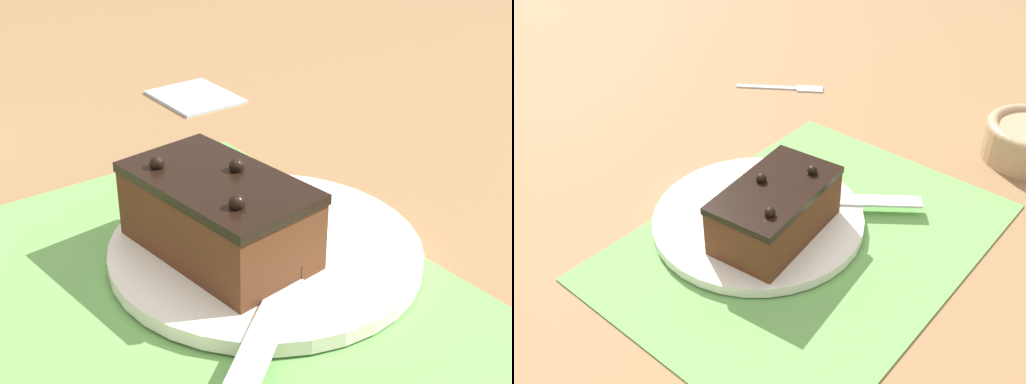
# 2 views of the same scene
# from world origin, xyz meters

# --- Properties ---
(ground_plane) EXTENTS (3.00, 3.00, 0.00)m
(ground_plane) POSITION_xyz_m (0.00, 0.00, 0.00)
(ground_plane) COLOR olive
(placemat_woven) EXTENTS (0.46, 0.34, 0.00)m
(placemat_woven) POSITION_xyz_m (0.00, 0.00, 0.00)
(placemat_woven) COLOR #609E4C
(placemat_woven) RESTS_ON ground_plane
(cake_plate) EXTENTS (0.25, 0.25, 0.01)m
(cake_plate) POSITION_xyz_m (0.01, -0.06, 0.01)
(cake_plate) COLOR white
(cake_plate) RESTS_ON placemat_woven
(chocolate_cake) EXTENTS (0.16, 0.10, 0.07)m
(chocolate_cake) POSITION_xyz_m (0.03, -0.03, 0.05)
(chocolate_cake) COLOR #512D19
(chocolate_cake) RESTS_ON cake_plate
(serving_knife) EXTENTS (0.15, 0.19, 0.01)m
(serving_knife) POSITION_xyz_m (-0.04, -0.05, 0.02)
(serving_knife) COLOR #472D19
(serving_knife) RESTS_ON cake_plate
(folded_napkin) EXTENTS (0.11, 0.09, 0.01)m
(folded_napkin) POSITION_xyz_m (0.37, -0.22, 0.00)
(folded_napkin) COLOR silver
(folded_napkin) RESTS_ON ground_plane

